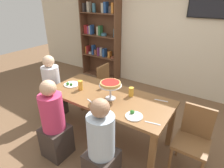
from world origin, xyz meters
The scene contains 20 objects.
ground_plane centered at (0.00, 0.00, 0.00)m, with size 12.00×12.00×0.00m, color brown.
rear_partition centered at (0.00, 2.20, 1.40)m, with size 8.00×0.12×2.80m, color beige.
dining_table centered at (0.00, 0.00, 0.65)m, with size 1.84×0.82×0.74m.
bookshelf centered at (-1.63, 2.02, 1.13)m, with size 1.10×0.30×2.21m.
television centered at (0.82, 2.11, 1.88)m, with size 0.77×0.05×0.43m.
diner_head_west centered at (-1.21, -0.03, 0.49)m, with size 0.34×0.34×1.15m.
diner_near_right centered at (0.39, -0.70, 0.49)m, with size 0.34×0.34×1.15m.
diner_near_left centered at (-0.39, -0.70, 0.49)m, with size 0.34×0.34×1.15m.
chair_head_east centered at (1.20, 0.10, 0.49)m, with size 0.40×0.40×0.87m.
chair_far_left centered at (-0.51, 0.72, 0.49)m, with size 0.40×0.40×0.87m.
deep_dish_pizza_stand centered at (0.07, -0.05, 0.95)m, with size 0.31×0.31×0.26m.
salad_plate_near_diner centered at (0.54, -0.25, 0.75)m, with size 0.21×0.21×0.06m.
salad_plate_far_diner centered at (-0.70, -0.04, 0.75)m, with size 0.25×0.25×0.06m.
beer_glass_amber_tall centered at (-0.47, -0.07, 0.81)m, with size 0.07×0.07×0.15m, color gold.
beer_glass_amber_short centered at (0.28, 0.18, 0.81)m, with size 0.07×0.07×0.13m, color gold.
water_glass_clear_near centered at (-0.21, 0.13, 0.79)m, with size 0.06×0.06×0.09m, color white.
cutlery_fork_near centered at (0.79, -0.25, 0.74)m, with size 0.18×0.02×0.01m, color silver.
cutlery_knife_near centered at (0.69, 0.29, 0.74)m, with size 0.18×0.02×0.01m, color silver.
cutlery_fork_far centered at (-0.10, -0.27, 0.74)m, with size 0.18×0.02×0.01m, color silver.
cutlery_knife_far centered at (-0.74, -0.33, 0.74)m, with size 0.18×0.02×0.01m, color silver.
Camera 1 is at (1.35, -1.94, 2.06)m, focal length 29.85 mm.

